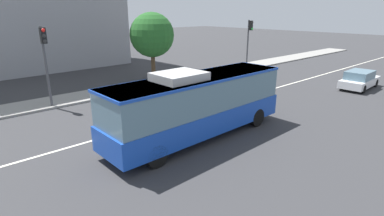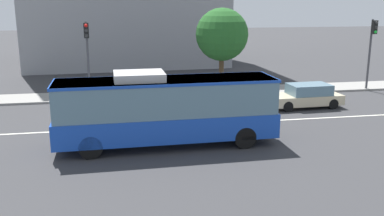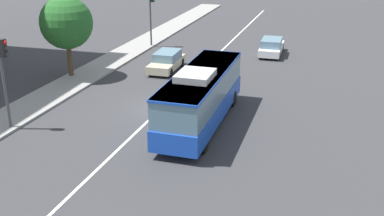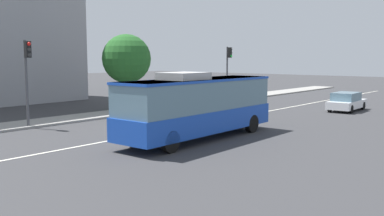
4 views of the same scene
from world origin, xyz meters
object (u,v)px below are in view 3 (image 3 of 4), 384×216
(traffic_light_near_corner, at_px, (4,68))
(traffic_light_far_corner, at_px, (152,9))
(sedan_white, at_px, (272,47))
(transit_bus, at_px, (201,95))
(street_tree_kerbside_centre, at_px, (66,23))
(sedan_beige, at_px, (167,61))

(traffic_light_near_corner, bearing_deg, traffic_light_far_corner, 87.21)
(sedan_white, height_order, traffic_light_near_corner, traffic_light_near_corner)
(transit_bus, relative_size, sedan_white, 2.20)
(transit_bus, distance_m, sedan_white, 16.78)
(sedan_white, height_order, traffic_light_far_corner, traffic_light_far_corner)
(traffic_light_near_corner, height_order, street_tree_kerbside_centre, street_tree_kerbside_centre)
(sedan_white, distance_m, traffic_light_near_corner, 23.62)
(transit_bus, bearing_deg, traffic_light_far_corner, 29.87)
(sedan_beige, xyz_separation_m, street_tree_kerbside_centre, (-3.89, 6.22, 3.36))
(sedan_beige, relative_size, sedan_white, 1.00)
(sedan_beige, bearing_deg, traffic_light_near_corner, -19.35)
(sedan_beige, height_order, sedan_white, same)
(sedan_white, bearing_deg, transit_bus, 172.89)
(sedan_white, bearing_deg, traffic_light_near_corner, 149.11)
(transit_bus, xyz_separation_m, traffic_light_far_corner, (16.19, 9.63, 1.75))
(sedan_beige, distance_m, traffic_light_far_corner, 8.28)
(transit_bus, bearing_deg, traffic_light_near_corner, 110.65)
(sedan_beige, xyz_separation_m, traffic_light_far_corner, (6.70, 3.95, 2.84))
(sedan_beige, relative_size, traffic_light_near_corner, 0.88)
(sedan_beige, height_order, traffic_light_near_corner, traffic_light_near_corner)
(traffic_light_far_corner, bearing_deg, sedan_white, -0.56)
(transit_bus, xyz_separation_m, sedan_beige, (9.49, 5.68, -1.09))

